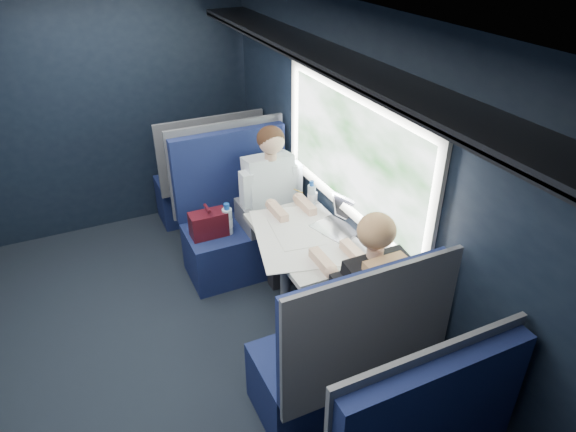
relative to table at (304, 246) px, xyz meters
name	(u,v)px	position (x,y,z in m)	size (l,w,h in m)	color
ground	(175,357)	(-1.03, 0.00, -0.67)	(2.80, 4.20, 0.01)	black
room_shell	(150,170)	(-1.01, 0.00, 0.81)	(3.00, 4.40, 2.40)	black
table	(304,246)	(0.00, 0.00, 0.00)	(0.62, 1.00, 0.74)	#54565E
seat_bay_near	(239,224)	(-0.19, 0.87, -0.24)	(1.04, 0.62, 1.26)	#0E153E
seat_bay_far	(342,360)	(-0.18, -0.87, -0.25)	(1.04, 0.62, 1.26)	#0E153E
seat_row_front	(209,181)	(-0.18, 1.80, -0.25)	(1.04, 0.51, 1.16)	#0E153E
man	(274,196)	(0.07, 0.70, 0.06)	(0.53, 0.56, 1.32)	black
woman	(366,292)	(0.07, -0.71, 0.06)	(0.53, 0.56, 1.32)	black
papers	(297,236)	(-0.05, 0.03, 0.08)	(0.58, 0.84, 0.01)	white
laptop	(343,221)	(0.30, -0.01, 0.14)	(0.34, 0.39, 0.25)	silver
bottle_small	(312,195)	(0.25, 0.39, 0.17)	(0.06, 0.06, 0.22)	silver
cup	(313,197)	(0.30, 0.44, 0.12)	(0.07, 0.07, 0.08)	white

